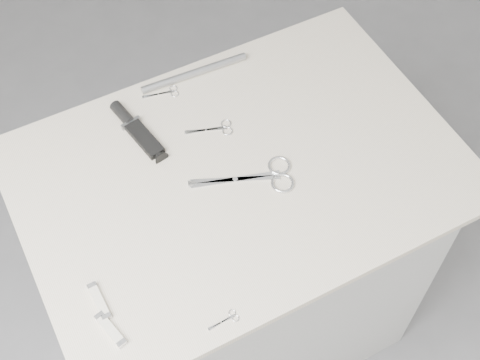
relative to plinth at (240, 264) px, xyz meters
name	(u,v)px	position (x,y,z in m)	size (l,w,h in m)	color
ground	(240,325)	(0.00, 0.00, -0.46)	(4.00, 4.00, 0.01)	slate
plinth	(240,264)	(0.00, 0.00, 0.00)	(0.90, 0.60, 0.90)	#B1B1AF
display_board	(240,172)	(0.00, 0.00, 0.46)	(1.00, 0.70, 0.02)	beige
large_shears	(265,176)	(0.04, -0.04, 0.47)	(0.23, 0.14, 0.01)	silver
embroidery_scissors_a	(217,129)	(0.01, 0.13, 0.47)	(0.11, 0.06, 0.00)	silver
embroidery_scissors_b	(166,93)	(-0.06, 0.29, 0.47)	(0.09, 0.04, 0.00)	silver
tiny_scissors	(227,319)	(-0.19, -0.31, 0.47)	(0.07, 0.03, 0.00)	silver
sheathed_knife	(135,128)	(-0.17, 0.22, 0.48)	(0.06, 0.19, 0.02)	black
pocket_knife_a	(99,301)	(-0.40, -0.16, 0.48)	(0.02, 0.09, 0.01)	beige
pocket_knife_b	(110,330)	(-0.40, -0.22, 0.48)	(0.04, 0.09, 0.01)	beige
metal_rail	(194,73)	(0.03, 0.31, 0.48)	(0.02, 0.02, 0.28)	#9A9DA2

